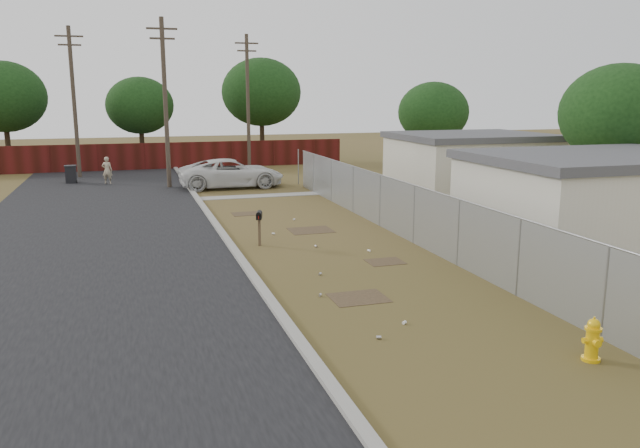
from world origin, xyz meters
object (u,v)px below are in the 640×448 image
object	(u,v)px
mailbox	(259,218)
pickup_truck	(231,173)
pedestrian	(107,170)
trash_bin	(71,174)
fire_hydrant	(593,340)

from	to	relation	value
mailbox	pickup_truck	xyz separation A→B (m)	(1.29, 13.71, -0.15)
pedestrian	trash_bin	bearing A→B (deg)	-11.54
mailbox	pickup_truck	bearing A→B (deg)	84.61
pickup_truck	trash_bin	bearing A→B (deg)	62.16
mailbox	pedestrian	world-z (taller)	pedestrian
pickup_truck	trash_bin	distance (m)	9.67
fire_hydrant	mailbox	bearing A→B (deg)	110.66
fire_hydrant	trash_bin	bearing A→B (deg)	111.36
fire_hydrant	mailbox	size ratio (longest dim) A/B	0.74
pickup_truck	trash_bin	world-z (taller)	pickup_truck
pickup_truck	pedestrian	world-z (taller)	pickup_truck
mailbox	trash_bin	xyz separation A→B (m)	(-7.27, 18.19, -0.41)
pedestrian	trash_bin	xyz separation A→B (m)	(-2.03, 1.01, -0.26)
fire_hydrant	mailbox	world-z (taller)	mailbox
fire_hydrant	pedestrian	distance (m)	29.76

